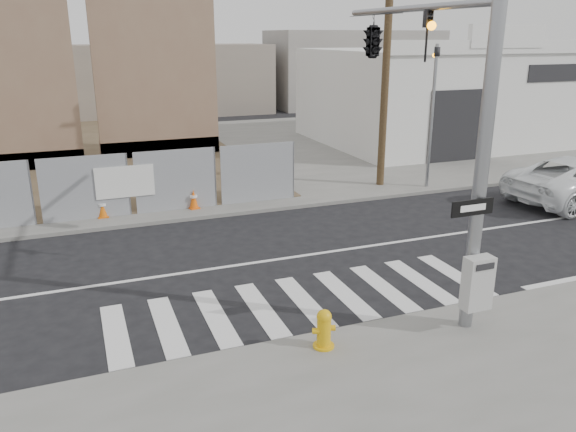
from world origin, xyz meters
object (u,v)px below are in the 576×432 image
object	(u,v)px
traffic_cone_c	(102,208)
traffic_cone_d	(194,199)
auto_shop	(434,95)
fire_hydrant	(324,329)
signal_pole	(404,75)

from	to	relation	value
traffic_cone_c	traffic_cone_d	xyz separation A→B (m)	(2.88, -0.10, -0.00)
auto_shop	fire_hydrant	xyz separation A→B (m)	(-14.47, -17.52, -2.05)
signal_pole	auto_shop	xyz separation A→B (m)	(11.50, 15.01, -2.25)
signal_pole	fire_hydrant	size ratio (longest dim) A/B	9.34
auto_shop	traffic_cone_d	xyz separation A→B (m)	(-14.86, -8.03, -2.10)
auto_shop	traffic_cone_c	distance (m)	19.55
fire_hydrant	auto_shop	bearing A→B (deg)	72.33
fire_hydrant	traffic_cone_c	size ratio (longest dim) A/B	1.17
signal_pole	fire_hydrant	world-z (taller)	signal_pole
traffic_cone_c	auto_shop	bearing A→B (deg)	24.08
fire_hydrant	traffic_cone_c	bearing A→B (deg)	130.78
traffic_cone_d	signal_pole	bearing A→B (deg)	-64.28
signal_pole	traffic_cone_c	bearing A→B (deg)	131.41
signal_pole	auto_shop	size ratio (longest dim) A/B	0.58
signal_pole	fire_hydrant	bearing A→B (deg)	-139.78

